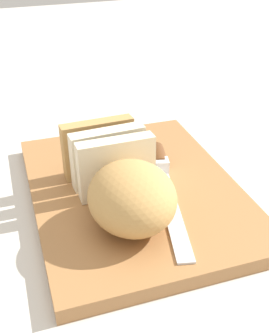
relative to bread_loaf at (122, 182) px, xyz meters
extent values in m
plane|color=beige|center=(0.04, -0.03, -0.06)|extent=(3.00, 3.00, 0.00)
cube|color=#9E6B3D|center=(0.04, -0.03, -0.05)|extent=(0.39, 0.31, 0.02)
ellipsoid|color=tan|center=(-0.04, 0.00, 0.00)|extent=(0.12, 0.11, 0.08)
cube|color=beige|center=(0.04, 0.00, 0.00)|extent=(0.03, 0.11, 0.08)
cube|color=beige|center=(0.07, 0.00, 0.00)|extent=(0.03, 0.11, 0.08)
cube|color=tan|center=(0.10, 0.00, 0.00)|extent=(0.03, 0.11, 0.08)
cube|color=silver|center=(-0.03, -0.06, -0.04)|extent=(0.19, 0.07, 0.00)
cylinder|color=#593319|center=(0.09, -0.09, -0.03)|extent=(0.06, 0.04, 0.02)
cube|color=silver|center=(0.06, -0.08, -0.03)|extent=(0.03, 0.03, 0.02)
sphere|color=tan|center=(-0.03, -0.02, -0.04)|extent=(0.01, 0.01, 0.01)
sphere|color=tan|center=(0.05, 0.02, -0.04)|extent=(0.00, 0.00, 0.00)
camera|label=1|loc=(-0.42, 0.14, 0.30)|focal=44.60mm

